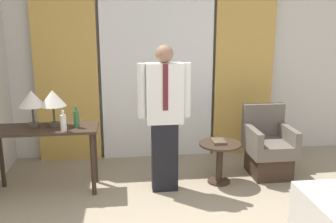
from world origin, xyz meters
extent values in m
cube|color=silver|center=(0.00, 2.91, 1.35)|extent=(10.00, 0.06, 2.70)
cube|color=white|center=(0.00, 2.78, 1.29)|extent=(1.54, 0.06, 2.58)
cube|color=gold|center=(-1.23, 2.78, 1.29)|extent=(0.84, 0.06, 2.58)
cube|color=gold|center=(1.23, 2.78, 1.29)|extent=(0.84, 0.06, 2.58)
cube|color=#38281E|center=(-1.37, 1.77, 0.74)|extent=(1.20, 0.46, 0.03)
cylinder|color=#38281E|center=(-0.84, 1.60, 0.36)|extent=(0.05, 0.05, 0.73)
cylinder|color=#38281E|center=(-1.91, 1.95, 0.36)|extent=(0.05, 0.05, 0.73)
cylinder|color=#38281E|center=(-0.84, 1.95, 0.36)|extent=(0.05, 0.05, 0.73)
cylinder|color=#4C4238|center=(-1.49, 1.84, 0.78)|extent=(0.13, 0.13, 0.04)
cylinder|color=#4C4238|center=(-1.49, 1.84, 0.89)|extent=(0.02, 0.02, 0.19)
cone|color=silver|center=(-1.49, 1.84, 1.08)|extent=(0.29, 0.29, 0.18)
cylinder|color=#4C4238|center=(-1.26, 1.84, 0.78)|extent=(0.13, 0.13, 0.04)
cylinder|color=#4C4238|center=(-1.26, 1.84, 0.89)|extent=(0.02, 0.02, 0.19)
cone|color=silver|center=(-1.26, 1.84, 1.08)|extent=(0.29, 0.29, 0.18)
cylinder|color=#336638|center=(-1.00, 1.75, 0.85)|extent=(0.06, 0.06, 0.19)
cylinder|color=#336638|center=(-1.00, 1.75, 0.97)|extent=(0.03, 0.03, 0.05)
cylinder|color=silver|center=(-1.13, 1.62, 0.85)|extent=(0.06, 0.06, 0.18)
cylinder|color=silver|center=(-1.13, 1.62, 0.96)|extent=(0.03, 0.03, 0.05)
cube|color=black|center=(-0.03, 1.64, 0.40)|extent=(0.29, 0.16, 0.80)
cube|color=white|center=(-0.03, 1.64, 1.14)|extent=(0.41, 0.18, 0.67)
cube|color=#5B1E23|center=(-0.03, 1.55, 1.22)|extent=(0.06, 0.01, 0.50)
cylinder|color=white|center=(-0.28, 1.64, 1.17)|extent=(0.09, 0.09, 0.60)
cylinder|color=white|center=(0.22, 1.64, 1.17)|extent=(0.09, 0.09, 0.60)
sphere|color=#936B51|center=(-0.03, 1.64, 1.57)|extent=(0.19, 0.19, 0.19)
cube|color=#38281E|center=(1.32, 1.90, 0.14)|extent=(0.46, 0.51, 0.29)
cube|color=#665B51|center=(1.32, 1.90, 0.37)|extent=(0.54, 0.60, 0.16)
cube|color=#665B51|center=(1.32, 2.17, 0.66)|extent=(0.54, 0.10, 0.42)
cube|color=#665B51|center=(1.09, 1.90, 0.54)|extent=(0.08, 0.60, 0.18)
cube|color=#665B51|center=(1.56, 1.90, 0.54)|extent=(0.08, 0.60, 0.18)
cylinder|color=#38281E|center=(0.65, 1.76, 0.01)|extent=(0.27, 0.27, 0.02)
cylinder|color=#38281E|center=(0.65, 1.76, 0.24)|extent=(0.08, 0.08, 0.48)
cylinder|color=#38281E|center=(0.65, 1.76, 0.49)|extent=(0.50, 0.50, 0.03)
cube|color=brown|center=(0.63, 1.77, 0.52)|extent=(0.15, 0.21, 0.03)
camera|label=1|loc=(-0.48, -2.36, 1.93)|focal=40.00mm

